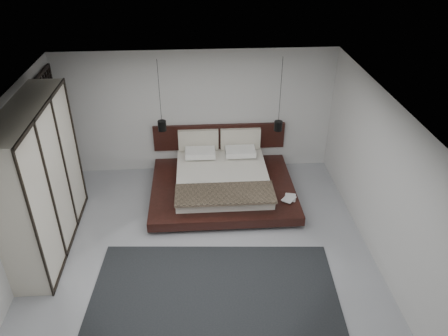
{
  "coord_description": "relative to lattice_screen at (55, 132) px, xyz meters",
  "views": [
    {
      "loc": [
        -0.0,
        -5.88,
        5.32
      ],
      "look_at": [
        0.47,
        1.2,
        1.03
      ],
      "focal_mm": 35.0,
      "sensor_mm": 36.0,
      "label": 1
    }
  ],
  "objects": [
    {
      "name": "bed",
      "position": [
        3.43,
        -0.55,
        -1.0
      ],
      "size": [
        2.97,
        2.47,
        1.11
      ],
      "color": "black",
      "rests_on": "floor"
    },
    {
      "name": "ceiling",
      "position": [
        2.95,
        -2.45,
        1.5
      ],
      "size": [
        6.0,
        6.0,
        0.0
      ],
      "primitive_type": "plane",
      "rotation": [
        3.14,
        0.0,
        0.0
      ],
      "color": "white",
      "rests_on": "wall_back"
    },
    {
      "name": "book_lower",
      "position": [
        4.65,
        -1.23,
        -1.01
      ],
      "size": [
        0.28,
        0.33,
        0.03
      ],
      "primitive_type": "imported",
      "rotation": [
        0.0,
        0.0,
        -0.25
      ],
      "color": "#99724C",
      "rests_on": "bed"
    },
    {
      "name": "wall_right",
      "position": [
        5.95,
        -2.45,
        0.1
      ],
      "size": [
        0.0,
        6.0,
        6.0
      ],
      "primitive_type": "plane",
      "rotation": [
        1.57,
        0.0,
        -1.57
      ],
      "color": "beige",
      "rests_on": "floor"
    },
    {
      "name": "pendant_right",
      "position": [
        4.65,
        -0.06,
        0.02
      ],
      "size": [
        0.17,
        0.17,
        1.59
      ],
      "color": "black",
      "rests_on": "ceiling"
    },
    {
      "name": "floor",
      "position": [
        2.95,
        -2.45,
        -1.3
      ],
      "size": [
        6.0,
        6.0,
        0.0
      ],
      "primitive_type": "plane",
      "color": "#989AA0",
      "rests_on": "ground"
    },
    {
      "name": "wall_back",
      "position": [
        2.95,
        0.55,
        0.1
      ],
      "size": [
        6.0,
        0.0,
        6.0
      ],
      "primitive_type": "plane",
      "rotation": [
        1.57,
        0.0,
        0.0
      ],
      "color": "beige",
      "rests_on": "floor"
    },
    {
      "name": "book_upper",
      "position": [
        4.63,
        -1.26,
        -0.99
      ],
      "size": [
        0.34,
        0.35,
        0.02
      ],
      "primitive_type": "imported",
      "rotation": [
        0.0,
        0.0,
        -0.69
      ],
      "color": "#99724C",
      "rests_on": "book_lower"
    },
    {
      "name": "wardrobe",
      "position": [
        0.25,
        -1.94,
        0.03
      ],
      "size": [
        0.64,
        2.7,
        2.65
      ],
      "color": "beige",
      "rests_on": "floor"
    },
    {
      "name": "rug",
      "position": [
        3.11,
        -3.7,
        -1.29
      ],
      "size": [
        4.09,
        3.05,
        0.02
      ],
      "primitive_type": "cube",
      "rotation": [
        0.0,
        0.0,
        -0.07
      ],
      "color": "black",
      "rests_on": "floor"
    },
    {
      "name": "wall_left",
      "position": [
        -0.05,
        -2.45,
        0.1
      ],
      "size": [
        0.0,
        6.0,
        6.0
      ],
      "primitive_type": "plane",
      "rotation": [
        1.57,
        0.0,
        1.57
      ],
      "color": "beige",
      "rests_on": "floor"
    },
    {
      "name": "lattice_screen",
      "position": [
        0.0,
        0.0,
        0.0
      ],
      "size": [
        0.05,
        0.9,
        2.6
      ],
      "primitive_type": "cube",
      "color": "black",
      "rests_on": "floor"
    },
    {
      "name": "pendant_left",
      "position": [
        2.21,
        -0.06,
        0.1
      ],
      "size": [
        0.18,
        0.18,
        1.51
      ],
      "color": "black",
      "rests_on": "ceiling"
    }
  ]
}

